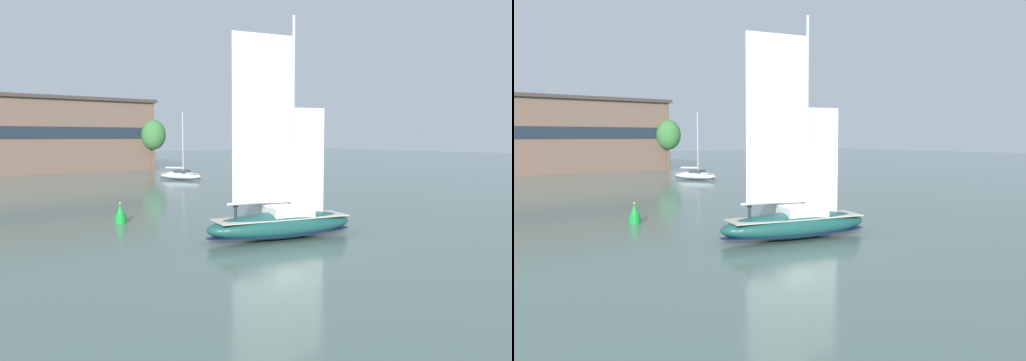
{
  "view_description": "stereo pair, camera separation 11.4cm",
  "coord_description": "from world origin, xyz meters",
  "views": [
    {
      "loc": [
        -23.91,
        -27.1,
        7.47
      ],
      "look_at": [
        0.0,
        3.0,
        4.05
      ],
      "focal_mm": 35.0,
      "sensor_mm": 36.0,
      "label": 1
    },
    {
      "loc": [
        -23.82,
        -27.17,
        7.47
      ],
      "look_at": [
        0.0,
        3.0,
        4.05
      ],
      "focal_mm": 35.0,
      "sensor_mm": 36.0,
      "label": 2
    }
  ],
  "objects": [
    {
      "name": "waterfront_building",
      "position": [
        8.2,
        82.6,
        7.82
      ],
      "size": [
        40.83,
        16.54,
        15.56
      ],
      "color": "brown",
      "rests_on": "ground"
    },
    {
      "name": "sailboat_main",
      "position": [
        0.02,
        -0.0,
        1.24
      ],
      "size": [
        12.14,
        5.93,
        16.06
      ],
      "color": "#194C47",
      "rests_on": "ground"
    },
    {
      "name": "sailboat_moored_far_slip",
      "position": [
        18.96,
        47.82,
        0.78
      ],
      "size": [
        5.63,
        8.58,
        11.5
      ],
      "color": "white",
      "rests_on": "ground"
    },
    {
      "name": "ground_plane",
      "position": [
        0.0,
        0.0,
        0.0
      ],
      "size": [
        400.0,
        400.0,
        0.0
      ],
      "primitive_type": "plane",
      "color": "slate"
    },
    {
      "name": "channel_buoy",
      "position": [
        -6.64,
        13.44,
        0.72
      ],
      "size": [
        1.0,
        1.0,
        1.82
      ],
      "color": "green",
      "rests_on": "ground"
    },
    {
      "name": "tree_shore_left",
      "position": [
        27.36,
        74.09,
        7.79
      ],
      "size": [
        5.41,
        5.41,
        11.13
      ],
      "color": "brown",
      "rests_on": "ground"
    },
    {
      "name": "sailboat_moored_outer_mooring",
      "position": [
        17.42,
        24.01,
        0.61
      ],
      "size": [
        6.1,
        5.67,
        8.98
      ],
      "color": "#232328",
      "rests_on": "ground"
    }
  ]
}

